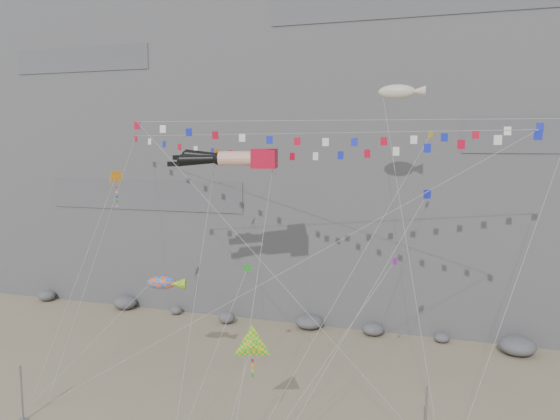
% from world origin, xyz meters
% --- Properties ---
extents(ground, '(120.00, 120.00, 0.00)m').
position_xyz_m(ground, '(0.00, 0.00, 0.00)').
color(ground, gray).
rests_on(ground, ground).
extents(cliff, '(80.00, 28.00, 50.00)m').
position_xyz_m(cliff, '(0.00, 32.00, 25.00)').
color(cliff, slate).
rests_on(cliff, ground).
extents(talus_boulders, '(60.00, 3.00, 1.20)m').
position_xyz_m(talus_boulders, '(0.00, 17.00, 0.60)').
color(talus_boulders, '#5E5E63').
rests_on(talus_boulders, ground).
extents(anchor_pole_left, '(0.12, 0.12, 3.65)m').
position_xyz_m(anchor_pole_left, '(-12.69, -5.27, 1.82)').
color(anchor_pole_left, gray).
rests_on(anchor_pole_left, ground).
extents(anchor_pole_right, '(0.12, 0.12, 3.75)m').
position_xyz_m(anchor_pole_right, '(11.46, -0.92, 1.87)').
color(anchor_pole_right, gray).
rests_on(anchor_pole_right, ground).
extents(legs_kite, '(10.37, 16.58, 22.38)m').
position_xyz_m(legs_kite, '(-2.95, 6.23, 16.21)').
color(legs_kite, '#B70B24').
rests_on(legs_kite, ground).
extents(flag_banner_upper, '(33.19, 17.54, 24.68)m').
position_xyz_m(flag_banner_upper, '(0.12, 7.80, 18.01)').
color(flag_banner_upper, '#B70B24').
rests_on(flag_banner_upper, ground).
extents(flag_banner_lower, '(29.19, 10.61, 22.11)m').
position_xyz_m(flag_banner_lower, '(4.99, 5.75, 18.84)').
color(flag_banner_lower, '#B70B24').
rests_on(flag_banner_lower, ground).
extents(harlequin_kite, '(3.70, 7.62, 16.50)m').
position_xyz_m(harlequin_kite, '(-11.23, 3.33, 14.83)').
color(harlequin_kite, red).
rests_on(harlequin_kite, ground).
extents(fish_windsock, '(8.62, 6.89, 11.64)m').
position_xyz_m(fish_windsock, '(-6.94, 2.14, 7.52)').
color(fish_windsock, '#FD520C').
rests_on(fish_windsock, ground).
extents(delta_kite, '(2.34, 3.77, 7.69)m').
position_xyz_m(delta_kite, '(2.14, -3.93, 6.14)').
color(delta_kite, '#F0B70C').
rests_on(delta_kite, ground).
extents(blimp_windsock, '(5.96, 11.34, 23.83)m').
position_xyz_m(blimp_windsock, '(8.33, 9.63, 20.96)').
color(blimp_windsock, beige).
rests_on(blimp_windsock, ground).
extents(small_kite_a, '(4.66, 16.23, 23.10)m').
position_xyz_m(small_kite_a, '(-5.31, 8.08, 16.28)').
color(small_kite_a, orange).
rests_on(small_kite_a, ground).
extents(small_kite_b, '(6.88, 10.57, 15.35)m').
position_xyz_m(small_kite_b, '(8.90, 3.39, 9.55)').
color(small_kite_b, purple).
rests_on(small_kite_b, ground).
extents(small_kite_c, '(1.20, 10.51, 13.22)m').
position_xyz_m(small_kite_c, '(-0.96, 3.21, 8.53)').
color(small_kite_c, '#169216').
rests_on(small_kite_c, ground).
extents(small_kite_d, '(9.22, 16.25, 25.31)m').
position_xyz_m(small_kite_d, '(10.53, 9.10, 17.42)').
color(small_kite_d, gold).
rests_on(small_kite_d, ground).
extents(small_kite_e, '(8.10, 7.02, 17.35)m').
position_xyz_m(small_kite_e, '(10.91, 1.25, 14.13)').
color(small_kite_e, '#1420B6').
rests_on(small_kite_e, ground).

